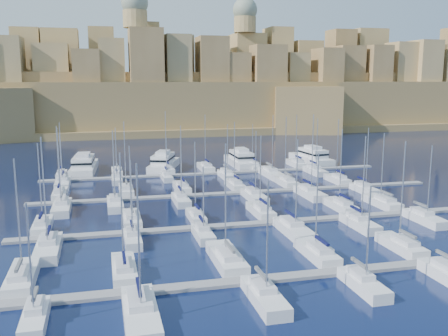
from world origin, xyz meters
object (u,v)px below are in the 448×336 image
object	(u,v)px
sailboat_4	(401,245)
motor_yacht_c	(241,160)
sailboat_0	(22,278)
motor_yacht_b	(164,163)
sailboat_2	(227,258)
motor_yacht_a	(84,165)
motor_yacht_d	(312,157)

from	to	relation	value
sailboat_4	motor_yacht_c	xyz separation A→B (m)	(-3.06, 70.36, 0.97)
sailboat_0	motor_yacht_b	size ratio (longest dim) A/B	0.85
sailboat_2	motor_yacht_a	world-z (taller)	sailboat_2
sailboat_2	motor_yacht_d	xyz separation A→B (m)	(42.16, 69.47, 0.95)
sailboat_0	sailboat_4	world-z (taller)	sailboat_4
motor_yacht_c	motor_yacht_d	world-z (taller)	same
sailboat_0	motor_yacht_d	bearing A→B (deg)	46.35
sailboat_2	motor_yacht_c	xyz separation A→B (m)	(21.54, 69.56, 0.95)
sailboat_0	motor_yacht_d	xyz separation A→B (m)	(66.61, 69.83, 0.97)
sailboat_2	motor_yacht_b	bearing A→B (deg)	89.55
sailboat_2	motor_yacht_d	size ratio (longest dim) A/B	0.89
motor_yacht_a	motor_yacht_b	size ratio (longest dim) A/B	1.09
sailboat_4	motor_yacht_a	xyz separation A→B (m)	(-44.06, 71.09, 0.97)
sailboat_4	motor_yacht_d	xyz separation A→B (m)	(17.56, 70.28, 0.97)
motor_yacht_d	motor_yacht_c	bearing A→B (deg)	179.76
sailboat_2	motor_yacht_a	distance (m)	72.93
sailboat_2	motor_yacht_a	bearing A→B (deg)	105.49
motor_yacht_c	sailboat_2	bearing A→B (deg)	-107.21
motor_yacht_d	sailboat_4	bearing A→B (deg)	-104.03
motor_yacht_b	sailboat_2	bearing A→B (deg)	-90.45
sailboat_0	motor_yacht_d	world-z (taller)	sailboat_0
sailboat_4	motor_yacht_b	bearing A→B (deg)	108.92
sailboat_2	motor_yacht_b	distance (m)	69.36
sailboat_4	motor_yacht_c	world-z (taller)	sailboat_4
sailboat_0	sailboat_2	xyz separation A→B (m)	(24.45, 0.36, 0.01)
motor_yacht_b	motor_yacht_c	bearing A→B (deg)	0.55
sailboat_4	sailboat_0	bearing A→B (deg)	179.48
motor_yacht_b	motor_yacht_d	bearing A→B (deg)	0.16
sailboat_0	sailboat_4	size ratio (longest dim) A/B	0.97
sailboat_2	motor_yacht_c	distance (m)	72.82
sailboat_0	motor_yacht_a	bearing A→B (deg)	85.97
sailboat_4	motor_yacht_d	size ratio (longest dim) A/B	0.88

